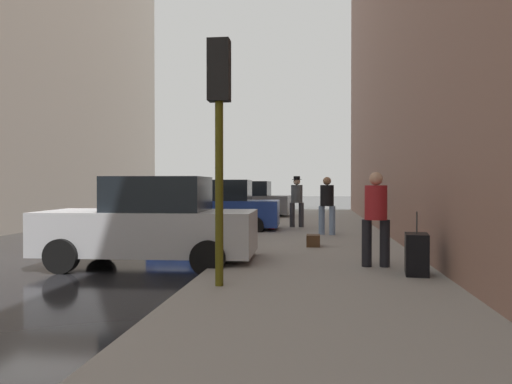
% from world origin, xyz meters
% --- Properties ---
extents(ground_plane, '(120.00, 120.00, 0.00)m').
position_xyz_m(ground_plane, '(0.00, 0.00, 0.00)').
color(ground_plane, black).
extents(sidewalk, '(4.00, 40.00, 0.15)m').
position_xyz_m(sidewalk, '(6.00, 0.00, 0.07)').
color(sidewalk, gray).
rests_on(sidewalk, ground_plane).
extents(parked_silver_sedan, '(4.25, 2.16, 1.79)m').
position_xyz_m(parked_silver_sedan, '(2.65, -0.39, 0.85)').
color(parked_silver_sedan, '#B7BABF').
rests_on(parked_silver_sedan, ground_plane).
extents(parked_blue_sedan, '(4.25, 2.16, 1.79)m').
position_xyz_m(parked_blue_sedan, '(2.65, 6.32, 0.85)').
color(parked_blue_sedan, navy).
rests_on(parked_blue_sedan, ground_plane).
extents(parked_gray_coupe, '(4.27, 2.19, 1.79)m').
position_xyz_m(parked_gray_coupe, '(2.65, 13.40, 0.85)').
color(parked_gray_coupe, slate).
rests_on(parked_gray_coupe, ground_plane).
extents(fire_hydrant, '(0.42, 0.22, 0.70)m').
position_xyz_m(fire_hydrant, '(4.45, 6.52, 0.50)').
color(fire_hydrant, red).
rests_on(fire_hydrant, sidewalk).
extents(traffic_light, '(0.32, 0.32, 3.60)m').
position_xyz_m(traffic_light, '(4.50, -2.82, 2.76)').
color(traffic_light, '#514C0F').
rests_on(traffic_light, sidewalk).
extents(pedestrian_in_red_jacket, '(0.50, 0.41, 1.71)m').
position_xyz_m(pedestrian_in_red_jacket, '(6.98, -0.83, 1.10)').
color(pedestrian_in_red_jacket, black).
rests_on(pedestrian_in_red_jacket, sidewalk).
extents(pedestrian_with_beanie, '(0.53, 0.48, 1.78)m').
position_xyz_m(pedestrian_with_beanie, '(5.26, 7.45, 1.14)').
color(pedestrian_with_beanie, '#333338').
rests_on(pedestrian_with_beanie, sidewalk).
extents(pedestrian_in_jeans, '(0.53, 0.49, 1.71)m').
position_xyz_m(pedestrian_in_jeans, '(6.24, 4.89, 1.10)').
color(pedestrian_in_jeans, '#728CB2').
rests_on(pedestrian_in_jeans, sidewalk).
extents(rolling_suitcase, '(0.43, 0.60, 1.04)m').
position_xyz_m(rolling_suitcase, '(7.55, -1.58, 0.49)').
color(rolling_suitcase, black).
rests_on(rolling_suitcase, sidewalk).
extents(duffel_bag, '(0.32, 0.44, 0.28)m').
position_xyz_m(duffel_bag, '(5.85, 2.01, 0.29)').
color(duffel_bag, '#472D19').
rests_on(duffel_bag, sidewalk).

